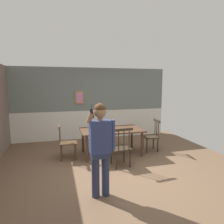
# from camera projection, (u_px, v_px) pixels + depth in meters

# --- Properties ---
(ground_plane) EXTENTS (6.63, 6.63, 0.00)m
(ground_plane) POSITION_uv_depth(u_px,v_px,m) (113.00, 170.00, 4.80)
(ground_plane) COLOR brown
(room_back_partition) EXTENTS (5.73, 0.17, 2.61)m
(room_back_partition) POSITION_uv_depth(u_px,v_px,m) (91.00, 105.00, 7.51)
(room_back_partition) COLOR slate
(room_back_partition) RESTS_ON ground_plane
(dining_table) EXTENTS (1.74, 0.98, 0.74)m
(dining_table) POSITION_uv_depth(u_px,v_px,m) (112.00, 132.00, 5.76)
(dining_table) COLOR #4C3323
(dining_table) RESTS_ON ground_plane
(chair_near_window) EXTENTS (0.49, 0.49, 0.99)m
(chair_near_window) POSITION_uv_depth(u_px,v_px,m) (121.00, 147.00, 4.95)
(chair_near_window) COLOR #2D2319
(chair_near_window) RESTS_ON ground_plane
(chair_by_doorway) EXTENTS (0.49, 0.49, 0.93)m
(chair_by_doorway) POSITION_uv_depth(u_px,v_px,m) (67.00, 142.00, 5.46)
(chair_by_doorway) COLOR #513823
(chair_by_doorway) RESTS_ON ground_plane
(chair_at_table_head) EXTENTS (0.46, 0.46, 0.95)m
(chair_at_table_head) POSITION_uv_depth(u_px,v_px,m) (152.00, 136.00, 6.11)
(chair_at_table_head) COLOR #2D2319
(chair_at_table_head) RESTS_ON ground_plane
(person_figure) EXTENTS (0.53, 0.22, 1.69)m
(person_figure) POSITION_uv_depth(u_px,v_px,m) (101.00, 144.00, 3.54)
(person_figure) COLOR #282E49
(person_figure) RESTS_ON ground_plane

